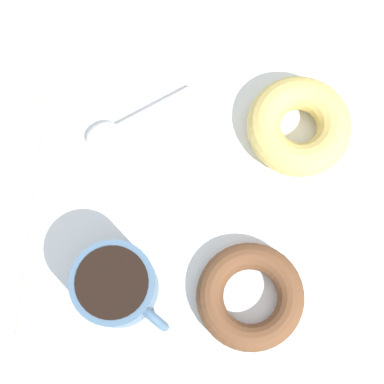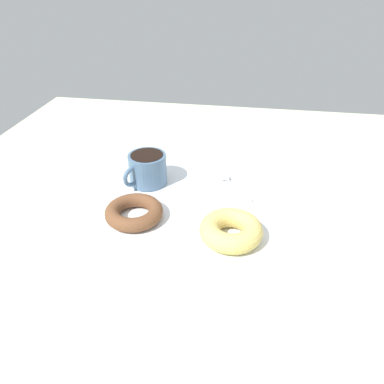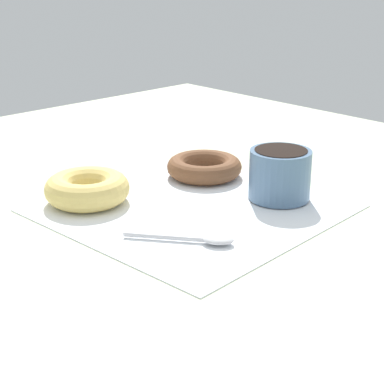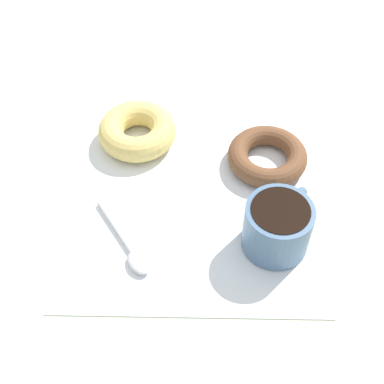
% 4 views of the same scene
% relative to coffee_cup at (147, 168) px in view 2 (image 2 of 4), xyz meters
% --- Properties ---
extents(ground_plane, '(1.20, 1.20, 0.02)m').
position_rel_coffee_cup_xyz_m(ground_plane, '(-0.13, 0.08, -0.05)').
color(ground_plane, beige).
extents(napkin, '(0.34, 0.34, 0.00)m').
position_rel_coffee_cup_xyz_m(napkin, '(-0.11, 0.05, -0.04)').
color(napkin, white).
rests_on(napkin, ground_plane).
extents(coffee_cup, '(0.08, 0.10, 0.07)m').
position_rel_coffee_cup_xyz_m(coffee_cup, '(0.00, 0.00, 0.00)').
color(coffee_cup, slate).
rests_on(coffee_cup, napkin).
extents(donut_near_cup, '(0.11, 0.11, 0.04)m').
position_rel_coffee_cup_xyz_m(donut_near_cup, '(-0.19, 0.16, -0.02)').
color(donut_near_cup, '#E5C66B').
rests_on(donut_near_cup, napkin).
extents(donut_far, '(0.11, 0.11, 0.03)m').
position_rel_coffee_cup_xyz_m(donut_far, '(-0.01, 0.13, -0.02)').
color(donut_far, brown).
rests_on(donut_far, napkin).
extents(spoon, '(0.09, 0.11, 0.01)m').
position_rel_coffee_cup_xyz_m(spoon, '(-0.17, -0.03, -0.03)').
color(spoon, silver).
rests_on(spoon, napkin).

